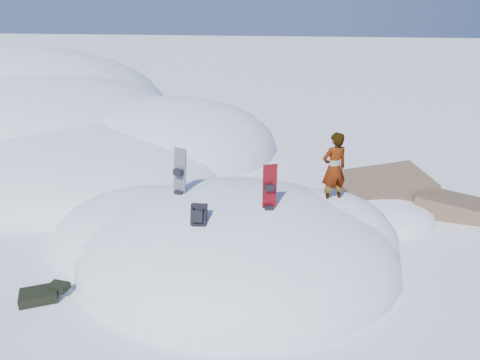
# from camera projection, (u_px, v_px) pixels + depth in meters

# --- Properties ---
(ground) EXTENTS (120.00, 120.00, 0.00)m
(ground) POSITION_uv_depth(u_px,v_px,m) (237.00, 257.00, 10.22)
(ground) COLOR white
(ground) RESTS_ON ground
(snow_mound) EXTENTS (8.00, 6.00, 3.00)m
(snow_mound) POSITION_uv_depth(u_px,v_px,m) (230.00, 251.00, 10.46)
(snow_mound) COLOR white
(snow_mound) RESTS_ON ground
(snow_ridge) EXTENTS (21.50, 18.50, 6.40)m
(snow_ridge) POSITION_uv_depth(u_px,v_px,m) (30.00, 126.00, 20.49)
(snow_ridge) COLOR white
(snow_ridge) RESTS_ON ground
(rock_outcrop) EXTENTS (4.68, 4.41, 1.68)m
(rock_outcrop) POSITION_uv_depth(u_px,v_px,m) (388.00, 208.00, 12.57)
(rock_outcrop) COLOR brown
(rock_outcrop) RESTS_ON ground
(snowboard_red) EXTENTS (0.28, 0.22, 1.50)m
(snowboard_red) POSITION_uv_depth(u_px,v_px,m) (269.00, 200.00, 9.11)
(snowboard_red) COLOR #B80915
(snowboard_red) RESTS_ON snow_mound
(snowboard_dark) EXTENTS (0.36, 0.32, 1.62)m
(snowboard_dark) POSITION_uv_depth(u_px,v_px,m) (179.00, 185.00, 9.93)
(snowboard_dark) COLOR black
(snowboard_dark) RESTS_ON snow_mound
(backpack) EXTENTS (0.29, 0.37, 0.48)m
(backpack) POSITION_uv_depth(u_px,v_px,m) (199.00, 214.00, 8.68)
(backpack) COLOR black
(backpack) RESTS_ON snow_mound
(gear_pile) EXTENTS (0.91, 0.72, 0.24)m
(gear_pile) POSITION_uv_depth(u_px,v_px,m) (42.00, 294.00, 8.77)
(gear_pile) COLOR black
(gear_pile) RESTS_ON ground
(person) EXTENTS (0.70, 0.61, 1.61)m
(person) POSITION_uv_depth(u_px,v_px,m) (334.00, 169.00, 9.94)
(person) COLOR slate
(person) RESTS_ON snow_mound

